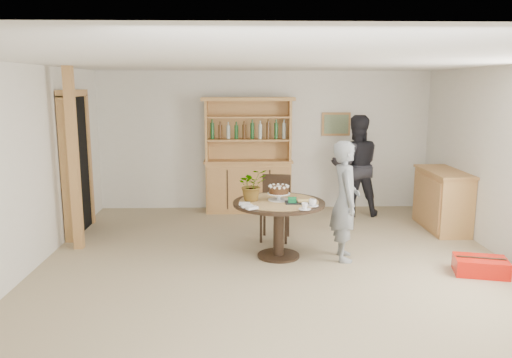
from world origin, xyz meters
The scene contains 17 objects.
ground centered at (0.00, 0.00, 0.00)m, with size 7.00×7.00×0.00m, color tan.
room_shell centered at (0.00, 0.01, 1.74)m, with size 6.04×7.04×2.52m.
doorway centered at (-2.93, 2.00, 1.11)m, with size 0.13×1.10×2.18m.
pine_post centered at (-2.70, 1.20, 1.25)m, with size 0.12×0.12×2.50m, color tan.
hutch centered at (-0.30, 3.24, 0.69)m, with size 1.62×0.54×2.04m.
sideboard centered at (2.74, 2.00, 0.47)m, with size 0.54×1.26×0.94m.
dining_table centered at (0.06, 0.76, 0.60)m, with size 1.20×1.20×0.76m.
dining_chair centered at (0.08, 1.59, 0.54)m, with size 0.49×0.49×0.95m.
birthday_cake centered at (0.06, 0.81, 0.88)m, with size 0.30×0.30×0.20m.
flower_vase centered at (-0.29, 0.81, 0.97)m, with size 0.38×0.33×0.42m, color #3F7233.
gift_tray centered at (0.28, 0.64, 0.79)m, with size 0.30×0.20×0.08m.
coffee_cup_a centered at (0.46, 0.48, 0.80)m, with size 0.15×0.15×0.09m.
coffee_cup_b centered at (0.34, 0.31, 0.79)m, with size 0.15×0.15×0.08m.
napkins centered at (-0.35, 0.45, 0.77)m, with size 0.24×0.33×0.03m.
teen_boy centered at (0.91, 0.66, 0.78)m, with size 0.57×0.37×1.56m, color gray.
adult_person centered at (1.55, 2.91, 0.88)m, with size 0.85×0.66×1.75m, color black.
red_suitcase centered at (2.45, 0.07, 0.10)m, with size 0.68×0.54×0.21m.
Camera 1 is at (-0.43, -5.56, 2.25)m, focal length 35.00 mm.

